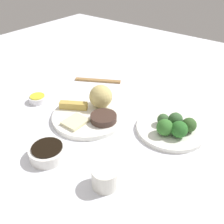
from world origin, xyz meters
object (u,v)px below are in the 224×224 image
at_px(soy_sauce_bowl, 48,152).
at_px(sauce_ramekin_hot_mustard, 38,99).
at_px(broccoli_plate, 171,129).
at_px(teacup, 105,178).
at_px(chopsticks_pair, 98,80).
at_px(main_plate, 89,116).

bearing_deg(soy_sauce_bowl, sauce_ramekin_hot_mustard, 146.52).
bearing_deg(sauce_ramekin_hot_mustard, broccoli_plate, 17.19).
height_order(soy_sauce_bowl, teacup, teacup).
height_order(teacup, chopsticks_pair, teacup).
relative_size(main_plate, sauce_ramekin_hot_mustard, 3.82).
xyz_separation_m(broccoli_plate, soy_sauce_bowl, (-0.22, -0.33, 0.01)).
bearing_deg(broccoli_plate, sauce_ramekin_hot_mustard, -162.81).
distance_m(broccoli_plate, sauce_ramekin_hot_mustard, 0.51).
height_order(soy_sauce_bowl, chopsticks_pair, soy_sauce_bowl).
distance_m(broccoli_plate, soy_sauce_bowl, 0.40).
xyz_separation_m(broccoli_plate, teacup, (-0.03, -0.31, 0.02)).
xyz_separation_m(soy_sauce_bowl, sauce_ramekin_hot_mustard, (-0.27, 0.18, -0.01)).
bearing_deg(main_plate, sauce_ramekin_hot_mustard, -170.15).
bearing_deg(chopsticks_pair, main_plate, -56.08).
bearing_deg(broccoli_plate, main_plate, -156.87).
xyz_separation_m(main_plate, soy_sauce_bowl, (0.04, -0.22, 0.01)).
relative_size(main_plate, soy_sauce_bowl, 2.38).
relative_size(broccoli_plate, teacup, 3.34).
distance_m(soy_sauce_bowl, teacup, 0.20).
bearing_deg(teacup, sauce_ramekin_hot_mustard, 161.28).
height_order(main_plate, chopsticks_pair, main_plate).
relative_size(sauce_ramekin_hot_mustard, chopsticks_pair, 0.33).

